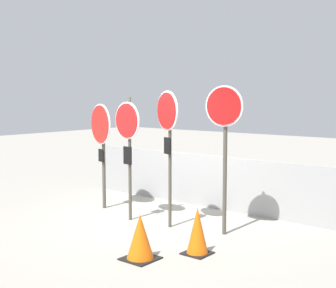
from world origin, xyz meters
TOP-DOWN VIEW (x-y plane):
  - ground_plane at (0.00, 0.00)m, footprint 40.00×40.00m
  - fence_back at (0.00, 1.64)m, footprint 5.89×0.12m
  - stop_sign_0 at (-1.52, 0.12)m, footprint 0.82×0.27m
  - stop_sign_1 at (-0.42, -0.22)m, footprint 0.70×0.16m
  - stop_sign_2 at (0.48, -0.12)m, footprint 0.67×0.28m
  - stop_sign_3 at (1.51, 0.12)m, footprint 0.69×0.16m
  - traffic_cone_0 at (1.23, -1.68)m, footprint 0.48×0.48m
  - traffic_cone_1 at (1.74, -0.96)m, footprint 0.39×0.39m

SIDE VIEW (x-z plane):
  - ground_plane at x=0.00m, z-range 0.00..0.00m
  - traffic_cone_0 at x=1.23m, z-range 0.00..0.67m
  - traffic_cone_1 at x=1.74m, z-range 0.00..0.72m
  - fence_back at x=0.00m, z-range 0.00..1.12m
  - stop_sign_0 at x=-1.52m, z-range 0.48..2.70m
  - stop_sign_1 at x=-0.42m, z-range 0.50..2.86m
  - stop_sign_2 at x=0.48m, z-range 0.61..3.08m
  - stop_sign_3 at x=1.51m, z-range 0.58..3.14m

